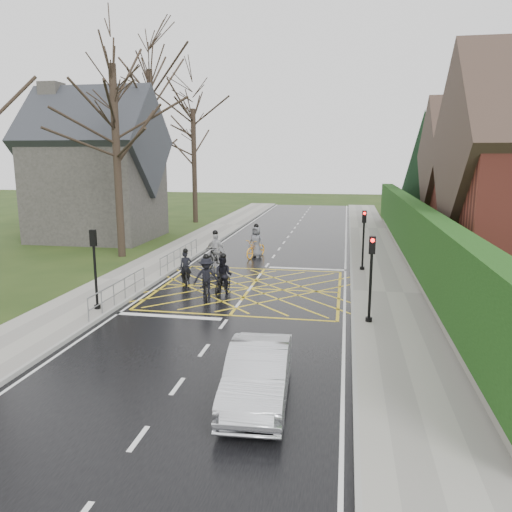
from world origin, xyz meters
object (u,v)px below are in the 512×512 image
(cyclist_rear, at_px, (185,272))
(cyclist_front, at_px, (215,254))
(car, at_px, (258,374))
(cyclist_mid, at_px, (206,282))
(cyclist_lead, at_px, (256,246))
(cyclist_back, at_px, (223,279))

(cyclist_rear, distance_m, cyclist_front, 3.65)
(car, bearing_deg, cyclist_front, 105.16)
(cyclist_mid, bearing_deg, cyclist_lead, 68.08)
(cyclist_mid, xyz_separation_m, car, (3.75, -8.61, 0.00))
(cyclist_rear, height_order, car, cyclist_rear)
(cyclist_back, bearing_deg, cyclist_front, 115.42)
(cyclist_front, bearing_deg, cyclist_lead, 72.41)
(cyclist_back, bearing_deg, cyclist_mid, -126.95)
(cyclist_rear, bearing_deg, cyclist_back, -56.32)
(cyclist_mid, xyz_separation_m, cyclist_lead, (0.56, 8.79, 0.01))
(cyclist_mid, bearing_deg, cyclist_rear, 109.26)
(cyclist_rear, height_order, cyclist_front, cyclist_front)
(cyclist_rear, xyz_separation_m, cyclist_lead, (2.17, 6.70, 0.16))
(cyclist_lead, height_order, car, cyclist_lead)
(cyclist_lead, bearing_deg, cyclist_front, -99.57)
(cyclist_lead, distance_m, car, 17.69)
(cyclist_mid, bearing_deg, car, -84.71)
(cyclist_front, distance_m, car, 15.11)
(cyclist_rear, xyz_separation_m, cyclist_mid, (1.60, -2.09, 0.14))
(cyclist_lead, bearing_deg, car, -60.83)
(cyclist_mid, xyz_separation_m, cyclist_front, (-1.11, 5.70, 0.07))
(cyclist_lead, bearing_deg, cyclist_mid, -74.87)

